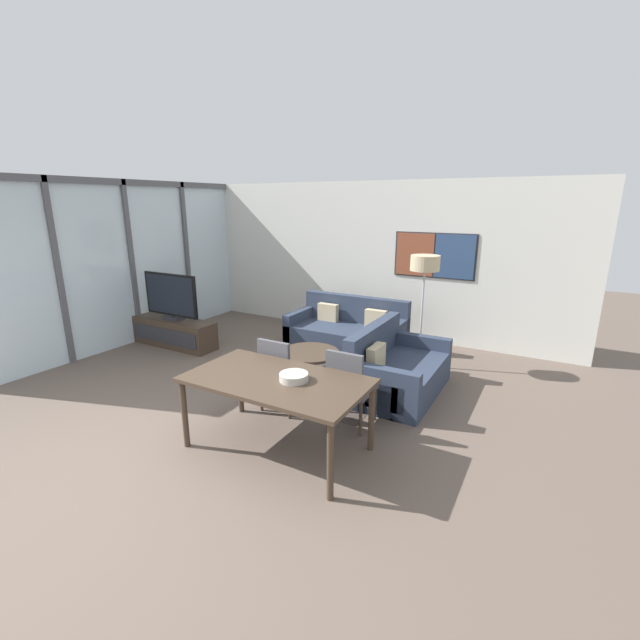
% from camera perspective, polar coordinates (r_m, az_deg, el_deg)
% --- Properties ---
extents(ground_plane, '(24.00, 24.00, 0.00)m').
position_cam_1_polar(ground_plane, '(4.63, -21.90, -17.45)').
color(ground_plane, brown).
extents(wall_back, '(7.63, 0.09, 2.80)m').
position_cam_1_polar(wall_back, '(8.09, 6.22, 8.08)').
color(wall_back, silver).
rests_on(wall_back, ground_plane).
extents(window_wall_left, '(0.07, 5.06, 2.80)m').
position_cam_1_polar(window_wall_left, '(8.16, -24.00, 7.81)').
color(window_wall_left, silver).
rests_on(window_wall_left, ground_plane).
extents(area_rug, '(2.45, 2.08, 0.01)m').
position_cam_1_polar(area_rug, '(6.29, -1.42, -7.24)').
color(area_rug, '#473D38').
rests_on(area_rug, ground_plane).
extents(tv_console, '(1.61, 0.46, 0.48)m').
position_cam_1_polar(tv_console, '(7.87, -18.87, -1.58)').
color(tv_console, '#423326').
rests_on(tv_console, ground_plane).
extents(television, '(1.17, 0.20, 0.80)m').
position_cam_1_polar(television, '(7.71, -19.27, 2.94)').
color(television, '#2D2D33').
rests_on(television, tv_console).
extents(sofa_main, '(1.91, 0.94, 0.88)m').
position_cam_1_polar(sofa_main, '(7.26, 3.74, -1.81)').
color(sofa_main, '#2D384C').
rests_on(sofa_main, ground_plane).
extents(sofa_side, '(0.94, 1.57, 0.88)m').
position_cam_1_polar(sofa_side, '(5.75, 9.85, -6.78)').
color(sofa_side, '#2D384C').
rests_on(sofa_side, ground_plane).
extents(coffee_table, '(0.87, 0.87, 0.36)m').
position_cam_1_polar(coffee_table, '(6.19, -1.43, -4.98)').
color(coffee_table, '#423326').
rests_on(coffee_table, ground_plane).
extents(dining_table, '(1.79, 0.99, 0.77)m').
position_cam_1_polar(dining_table, '(4.27, -5.83, -8.59)').
color(dining_table, '#423326').
rests_on(dining_table, ground_plane).
extents(dining_chair_left, '(0.46, 0.46, 0.91)m').
position_cam_1_polar(dining_chair_left, '(5.10, -5.33, -6.75)').
color(dining_chair_left, '#4C4C51').
rests_on(dining_chair_left, ground_plane).
extents(dining_chair_centre, '(0.46, 0.46, 0.91)m').
position_cam_1_polar(dining_chair_centre, '(4.73, 3.88, -8.54)').
color(dining_chair_centre, '#4C4C51').
rests_on(dining_chair_centre, ground_plane).
extents(fruit_bowl, '(0.28, 0.28, 0.07)m').
position_cam_1_polar(fruit_bowl, '(4.16, -3.51, -7.52)').
color(fruit_bowl, '#B7B2A8').
rests_on(fruit_bowl, dining_table).
extents(floor_lamp, '(0.42, 0.42, 1.70)m').
position_cam_1_polar(floor_lamp, '(6.38, 13.79, 6.53)').
color(floor_lamp, '#2D2D33').
rests_on(floor_lamp, ground_plane).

